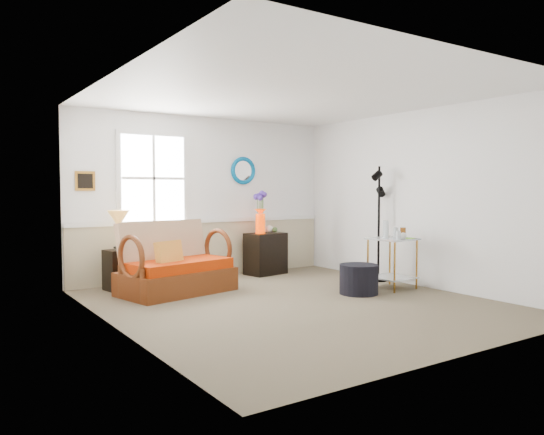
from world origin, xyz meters
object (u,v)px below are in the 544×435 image
floor_lamp (379,224)px  lamp_stand (118,270)px  loveseat (177,257)px  side_table (392,263)px  ottoman (359,279)px  cabinet (266,254)px

floor_lamp → lamp_stand: bearing=160.8°
loveseat → lamp_stand: 0.93m
side_table → floor_lamp: floor_lamp is taller
side_table → floor_lamp: bearing=62.3°
floor_lamp → ottoman: floor_lamp is taller
lamp_stand → ottoman: bearing=-38.5°
lamp_stand → ottoman: (2.65, -2.11, -0.09)m
side_table → ottoman: bearing=-177.8°
ottoman → side_table: bearing=2.2°
cabinet → side_table: (0.80, -2.11, 0.02)m
lamp_stand → cabinet: (2.52, 0.03, 0.06)m
loveseat → floor_lamp: bearing=-27.9°
floor_lamp → ottoman: (-0.97, -0.60, -0.69)m
side_table → ottoman: size_ratio=1.39×
lamp_stand → floor_lamp: (3.63, -1.51, 0.61)m
loveseat → lamp_stand: (-0.61, 0.67, -0.21)m
lamp_stand → cabinet: bearing=0.6°
lamp_stand → floor_lamp: 3.98m
floor_lamp → loveseat: bearing=167.9°
lamp_stand → loveseat: bearing=-47.6°
loveseat → lamp_stand: loveseat is taller
loveseat → side_table: size_ratio=2.06×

